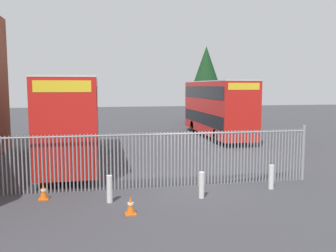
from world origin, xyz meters
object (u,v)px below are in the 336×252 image
object	(u,v)px
bollard_near_right	(271,177)
traffic_cone_by_gate	(131,205)
traffic_cone_mid_forecourt	(43,192)
bollard_near_left	(110,189)
double_decker_bus_behind_fence_left	(217,106)
double_decker_bus_near_gate	(73,117)
bollard_center_front	(202,185)

from	to	relation	value
bollard_near_right	traffic_cone_by_gate	world-z (taller)	bollard_near_right
traffic_cone_by_gate	traffic_cone_mid_forecourt	xyz separation A→B (m)	(-2.91, 2.08, 0.00)
bollard_near_left	bollard_near_right	world-z (taller)	same
double_decker_bus_behind_fence_left	bollard_near_left	xyz separation A→B (m)	(-8.81, -14.96, -1.95)
bollard_near_right	traffic_cone_by_gate	distance (m)	5.94
double_decker_bus_behind_fence_left	traffic_cone_mid_forecourt	xyz separation A→B (m)	(-11.10, -14.19, -2.13)
traffic_cone_by_gate	traffic_cone_mid_forecourt	bearing A→B (deg)	144.36
bollard_near_left	double_decker_bus_behind_fence_left	bearing A→B (deg)	59.51
bollard_near_left	traffic_cone_by_gate	distance (m)	1.47
double_decker_bus_near_gate	traffic_cone_by_gate	xyz separation A→B (m)	(2.24, -8.48, -2.13)
traffic_cone_mid_forecourt	bollard_center_front	bearing A→B (deg)	-8.89
traffic_cone_by_gate	bollard_center_front	bearing A→B (deg)	24.59
bollard_center_front	bollard_near_right	distance (m)	3.06
double_decker_bus_near_gate	double_decker_bus_behind_fence_left	xyz separation A→B (m)	(10.44, 7.80, 0.00)
double_decker_bus_near_gate	bollard_near_left	world-z (taller)	double_decker_bus_near_gate
double_decker_bus_behind_fence_left	traffic_cone_by_gate	distance (m)	18.35
double_decker_bus_near_gate	bollard_near_left	bearing A→B (deg)	-77.12
double_decker_bus_near_gate	bollard_center_front	size ratio (longest dim) A/B	11.38
bollard_near_right	bollard_near_left	bearing A→B (deg)	-175.40
bollard_center_front	traffic_cone_mid_forecourt	world-z (taller)	bollard_center_front
bollard_near_right	traffic_cone_mid_forecourt	size ratio (longest dim) A/B	1.61
bollard_near_right	traffic_cone_by_gate	bearing A→B (deg)	-162.10
double_decker_bus_near_gate	traffic_cone_by_gate	bearing A→B (deg)	-75.17
double_decker_bus_behind_fence_left	traffic_cone_by_gate	xyz separation A→B (m)	(-8.20, -16.28, -2.13)
bollard_near_left	traffic_cone_by_gate	xyz separation A→B (m)	(0.61, -1.32, -0.19)
double_decker_bus_behind_fence_left	bollard_near_left	distance (m)	17.46
bollard_center_front	traffic_cone_by_gate	xyz separation A→B (m)	(-2.65, -1.21, -0.19)
double_decker_bus_behind_fence_left	bollard_center_front	bearing A→B (deg)	-110.21
bollard_near_left	double_decker_bus_near_gate	bearing A→B (deg)	102.88
double_decker_bus_near_gate	bollard_near_right	size ratio (longest dim) A/B	11.38
traffic_cone_by_gate	bollard_near_left	bearing A→B (deg)	114.70
double_decker_bus_behind_fence_left	traffic_cone_by_gate	world-z (taller)	double_decker_bus_behind_fence_left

